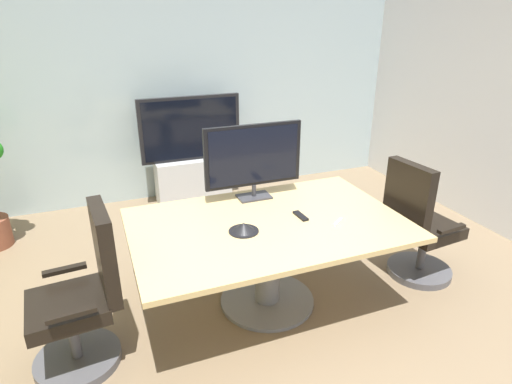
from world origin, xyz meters
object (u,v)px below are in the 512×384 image
(conference_table, at_px, (268,241))
(wall_display_unit, at_px, (193,167))
(office_chair_left, at_px, (84,303))
(conference_phone, at_px, (244,228))
(tv_monitor, at_px, (254,157))
(office_chair_right, at_px, (418,231))
(remote_control, at_px, (301,216))

(conference_table, height_order, wall_display_unit, wall_display_unit)
(office_chair_left, height_order, conference_phone, office_chair_left)
(tv_monitor, bearing_deg, conference_phone, -117.63)
(conference_table, relative_size, tv_monitor, 2.43)
(office_chair_right, height_order, remote_control, office_chair_right)
(conference_phone, bearing_deg, office_chair_left, -176.74)
(conference_table, height_order, conference_phone, conference_phone)
(tv_monitor, bearing_deg, wall_display_unit, 94.15)
(office_chair_right, height_order, wall_display_unit, wall_display_unit)
(office_chair_left, bearing_deg, office_chair_right, 85.16)
(office_chair_left, xyz_separation_m, office_chair_right, (2.70, 0.01, 0.00))
(office_chair_right, distance_m, wall_display_unit, 2.76)
(tv_monitor, bearing_deg, office_chair_right, -25.69)
(office_chair_right, relative_size, remote_control, 6.41)
(office_chair_left, bearing_deg, wall_display_unit, 146.46)
(conference_table, bearing_deg, office_chair_left, -174.12)
(conference_table, distance_m, office_chair_left, 1.36)
(wall_display_unit, bearing_deg, tv_monitor, -85.85)
(conference_table, relative_size, remote_control, 12.02)
(wall_display_unit, relative_size, remote_control, 7.71)
(office_chair_left, distance_m, tv_monitor, 1.67)
(conference_table, xyz_separation_m, wall_display_unit, (-0.06, 2.24, -0.12))
(conference_table, height_order, tv_monitor, tv_monitor)
(conference_table, distance_m, wall_display_unit, 2.25)
(wall_display_unit, xyz_separation_m, remote_control, (0.33, -2.25, 0.29))
(conference_phone, bearing_deg, remote_control, 7.66)
(tv_monitor, height_order, conference_phone, tv_monitor)
(wall_display_unit, bearing_deg, office_chair_left, -118.48)
(conference_table, bearing_deg, tv_monitor, 81.73)
(wall_display_unit, bearing_deg, conference_table, -88.55)
(conference_table, distance_m, office_chair_right, 1.36)
(office_chair_right, xyz_separation_m, remote_control, (-1.08, 0.12, 0.28))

